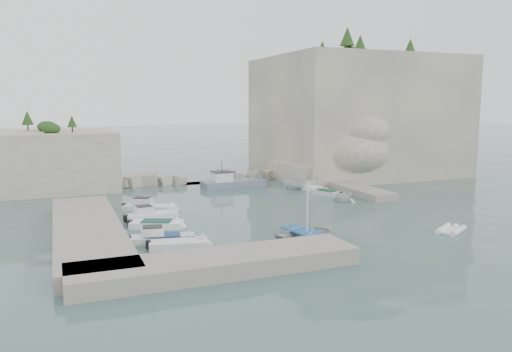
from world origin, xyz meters
name	(u,v)px	position (x,y,z in m)	size (l,w,h in m)	color
ground	(280,217)	(0.00, 0.00, 0.00)	(400.00, 400.00, 0.00)	#41615F
cliff_east	(356,116)	(23.00, 23.00, 8.50)	(26.00, 22.00, 17.00)	beige
cliff_terrace	(312,172)	(13.00, 18.00, 1.25)	(8.00, 10.00, 2.50)	beige
outcrop_west	(47,160)	(-20.00, 25.00, 3.50)	(16.00, 14.00, 7.00)	beige
quay_west	(88,231)	(-17.00, -1.00, 0.55)	(5.00, 24.00, 1.10)	#9E9689
quay_south	(218,264)	(-10.00, -12.50, 0.55)	(18.00, 4.00, 1.10)	#9E9689
ledge_east	(347,187)	(13.50, 10.00, 0.40)	(3.00, 16.00, 0.80)	#9E9689
breakwater	(204,177)	(-1.00, 22.00, 0.70)	(28.00, 3.00, 1.40)	beige
motorboat_a	(150,211)	(-10.69, 7.21, 0.00)	(5.68, 1.69, 1.40)	silver
motorboat_b	(152,219)	(-11.23, 3.53, 0.00)	(4.96, 1.62, 1.40)	white
motorboat_c	(157,228)	(-11.40, 0.16, 0.00)	(4.78, 1.74, 0.70)	white
motorboat_d	(163,243)	(-11.86, -4.60, 0.00)	(5.25, 1.56, 1.40)	silver
motorboat_e	(179,248)	(-11.03, -6.32, 0.00)	(4.61, 1.88, 0.70)	silver
rowboat	(307,238)	(-1.20, -7.59, 0.00)	(3.69, 5.16, 1.07)	silver
inflatable_dinghy	(450,232)	(10.58, -10.23, 0.00)	(3.13, 1.52, 0.44)	white
tender_east_a	(343,201)	(9.30, 4.17, 0.00)	(2.82, 3.27, 1.72)	white
tender_east_b	(327,195)	(9.44, 7.77, 0.00)	(4.06, 1.38, 0.70)	silver
tender_east_c	(313,191)	(9.44, 11.14, 0.00)	(5.06, 1.64, 0.70)	white
tender_east_d	(300,189)	(8.57, 12.69, 0.00)	(1.60, 4.26, 1.65)	silver
work_boat	(234,187)	(1.57, 17.26, 0.00)	(8.90, 2.63, 2.20)	slate
rowboat_mast	(308,205)	(-1.20, -7.59, 2.63)	(0.10, 0.10, 4.20)	white
vegetation	(322,51)	(17.83, 24.40, 17.93)	(53.48, 13.88, 13.40)	#1E4219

